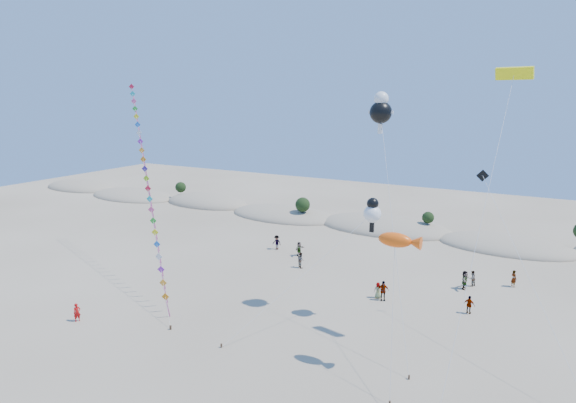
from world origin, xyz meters
The scene contains 10 objects.
ground centered at (0.00, 0.00, 0.00)m, with size 160.00×160.00×0.00m, color gray.
dune_ridge centered at (1.06, 45.14, 0.11)m, with size 145.30×11.49×5.57m.
kite_train centered at (-15.87, 16.13, 10.42)m, with size 19.75×16.13×20.06m.
fish_kite centered at (11.67, 10.62, 9.06)m, with size 2.79×4.68×9.57m.
cartoon_kite_low centered at (7.57, 17.13, 9.13)m, with size 8.64×10.72×10.30m.
cartoon_kite_high centered at (7.49, 18.58, 17.14)m, with size 6.54×9.75×18.58m.
parafoil_kite centered at (16.96, 17.04, 19.32)m, with size 2.44×15.72×20.10m.
dark_kite centered at (17.68, 17.75, 8.44)m, with size 9.07×12.34×12.55m.
flyer_foreground centered at (-13.28, 4.96, 0.77)m, with size 0.56×0.37×1.54m, color #B00E0E.
beachgoers centered at (7.11, 26.50, 0.86)m, with size 34.59×10.08×1.87m.
Camera 1 is at (19.63, -18.92, 18.09)m, focal length 30.00 mm.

